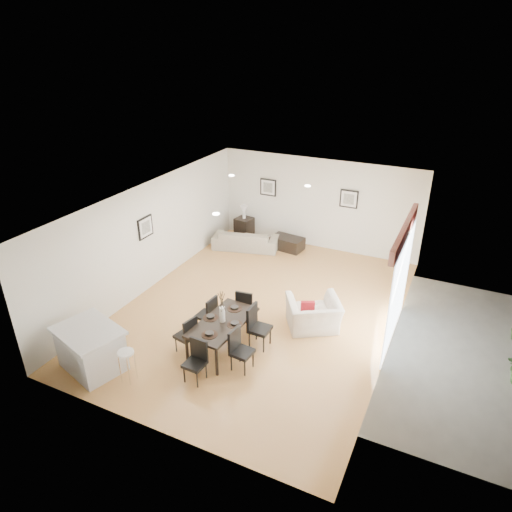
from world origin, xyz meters
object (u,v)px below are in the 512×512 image
at_px(dining_chair_wfar, 209,313).
at_px(coffee_table, 287,243).
at_px(dining_chair_efar, 256,324).
at_px(dining_chair_head, 197,358).
at_px(sofa, 246,240).
at_px(dining_table, 223,324).
at_px(dining_chair_enear, 239,347).
at_px(bar_stool, 126,356).
at_px(side_table, 244,228).
at_px(dining_chair_wnear, 188,333).
at_px(armchair, 313,314).
at_px(kitchen_island, 91,348).
at_px(dining_chair_foot, 245,305).

xyz_separation_m(dining_chair_wfar, coffee_table, (-0.07, 4.66, -0.29)).
bearing_deg(dining_chair_efar, dining_chair_head, 158.96).
relative_size(dining_chair_wfar, dining_chair_efar, 0.92).
relative_size(sofa, coffee_table, 2.06).
height_order(dining_chair_efar, coffee_table, dining_chair_efar).
xyz_separation_m(dining_table, dining_chair_wfar, (-0.57, 0.39, -0.13)).
xyz_separation_m(dining_chair_wfar, dining_chair_efar, (1.13, 0.01, 0.04)).
xyz_separation_m(dining_chair_enear, dining_chair_efar, (-0.01, 0.79, 0.03)).
height_order(dining_chair_efar, bar_stool, dining_chair_efar).
distance_m(dining_table, coffee_table, 5.11).
distance_m(dining_chair_wfar, side_table, 5.16).
distance_m(sofa, dining_table, 4.91).
distance_m(dining_chair_enear, coffee_table, 5.59).
bearing_deg(dining_table, sofa, 115.50).
xyz_separation_m(dining_chair_wnear, side_table, (-1.63, 5.70, -0.14)).
xyz_separation_m(armchair, bar_stool, (-2.54, -3.08, 0.21)).
bearing_deg(dining_chair_head, side_table, 112.13).
bearing_deg(coffee_table, bar_stool, -86.97).
bearing_deg(dining_chair_efar, bar_stool, 140.70).
height_order(dining_chair_wnear, bar_stool, dining_chair_wnear).
bearing_deg(bar_stool, dining_table, 55.03).
distance_m(dining_chair_head, kitchen_island, 2.08).
distance_m(dining_chair_wnear, dining_chair_efar, 1.40).
distance_m(side_table, kitchen_island, 6.89).
distance_m(armchair, dining_chair_head, 2.85).
distance_m(dining_chair_efar, dining_chair_foot, 0.81).
bearing_deg(bar_stool, side_table, 98.92).
distance_m(dining_chair_wnear, dining_chair_wfar, 0.81).
xyz_separation_m(dining_chair_enear, coffee_table, (-1.20, 5.45, -0.29)).
relative_size(side_table, bar_stool, 0.99).
xyz_separation_m(dining_table, coffee_table, (-0.63, 5.06, -0.41)).
relative_size(dining_table, bar_stool, 2.52).
height_order(armchair, dining_chair_wnear, dining_chair_wnear).
distance_m(dining_chair_efar, side_table, 5.61).
bearing_deg(dining_table, dining_chair_foot, 93.59).
height_order(armchair, kitchen_island, kitchen_island).
distance_m(sofa, bar_stool, 6.20).
height_order(dining_chair_efar, dining_chair_foot, dining_chair_efar).
bearing_deg(side_table, coffee_table, -8.26).
xyz_separation_m(sofa, dining_chair_wfar, (1.22, -4.16, 0.19)).
relative_size(armchair, dining_table, 0.66).
bearing_deg(kitchen_island, dining_chair_efar, 54.77).
relative_size(dining_chair_wnear, dining_chair_head, 1.00).
bearing_deg(dining_chair_wfar, dining_chair_head, 26.65).
bearing_deg(dining_chair_head, dining_chair_wnear, 137.48).
distance_m(armchair, kitchen_island, 4.59).
bearing_deg(dining_table, dining_chair_head, -85.67).
xyz_separation_m(dining_chair_enear, bar_stool, (-1.69, -1.21, 0.08)).
height_order(dining_chair_efar, kitchen_island, dining_chair_efar).
height_order(armchair, dining_chair_efar, dining_chair_efar).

